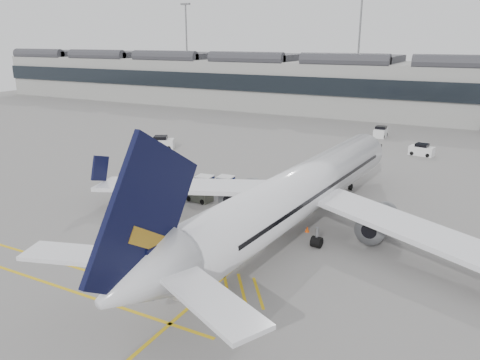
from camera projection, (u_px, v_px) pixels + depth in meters
The scene contains 18 objects.
ground at pixel (162, 222), 41.99m from camera, with size 220.00×220.00×0.00m, color gray.
terminal at pixel (363, 85), 101.07m from camera, with size 200.00×20.45×12.40m.
light_masts at pixel (373, 44), 111.31m from camera, with size 113.00×0.60×25.45m.
apron_markings at pixel (306, 206), 45.97m from camera, with size 0.25×60.00×0.01m, color gold.
airliner_main at pixel (297, 193), 38.94m from camera, with size 40.03×43.88×11.66m.
belt_loader at pixel (307, 197), 46.78m from camera, with size 4.98×2.26×1.98m.
baggage_cart_a at pixel (205, 184), 49.56m from camera, with size 1.93×1.64×1.90m.
baggage_cart_b at pixel (172, 194), 46.73m from camera, with size 1.85×1.65×1.65m.
baggage_cart_c at pixel (226, 184), 49.69m from camera, with size 1.80×1.51×1.81m.
baggage_cart_d at pixel (141, 179), 51.08m from camera, with size 2.02×1.70×2.05m.
ramp_agent_a at pixel (248, 192), 47.52m from camera, with size 0.61×0.40×1.66m, color orange.
ramp_agent_b at pixel (240, 192), 46.92m from camera, with size 0.94×0.74×1.94m, color #ED560C.
pushback_tug at pixel (200, 195), 47.20m from camera, with size 2.59×1.77×1.37m.
safety_cone_nose at pixel (316, 175), 55.49m from camera, with size 0.33×0.33×0.45m, color #F24C0A.
safety_cone_engine at pixel (307, 229), 39.70m from camera, with size 0.37×0.37×0.52m, color #F24C0A.
service_van_left at pixel (161, 143), 69.61m from camera, with size 4.25×3.47×1.95m.
service_van_mid at pixel (381, 132), 78.14m from camera, with size 1.81×3.56×1.82m.
service_van_right at pixel (422, 150), 65.78m from camera, with size 3.48×2.14×1.67m.
Camera 1 is at (24.50, -31.28, 15.75)m, focal length 35.00 mm.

